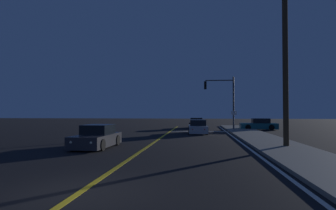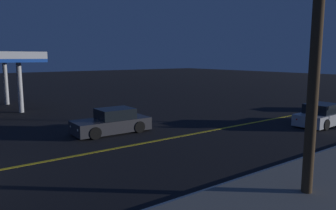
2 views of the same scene
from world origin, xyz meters
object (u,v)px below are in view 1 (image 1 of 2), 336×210
at_px(car_distant_tail_silver, 198,128).
at_px(utility_pole_right, 285,49).
at_px(car_mid_block_charcoal, 97,138).
at_px(car_following_oncoming_black, 197,124).
at_px(traffic_signal_near_right, 223,95).
at_px(street_sign_corner, 234,118).
at_px(car_far_approaching_teal, 259,125).

bearing_deg(car_distant_tail_silver, utility_pole_right, -66.39).
bearing_deg(car_distant_tail_silver, car_mid_block_charcoal, -119.80).
xyz_separation_m(car_following_oncoming_black, traffic_signal_near_right, (3.05, -3.85, 3.45)).
relative_size(car_distant_tail_silver, street_sign_corner, 1.95).
bearing_deg(utility_pole_right, car_distant_tail_silver, 115.98).
relative_size(car_mid_block_charcoal, street_sign_corner, 1.91).
bearing_deg(car_following_oncoming_black, car_distant_tail_silver, -87.29).
xyz_separation_m(car_following_oncoming_black, utility_pole_right, (5.30, -19.43, 5.15)).
distance_m(car_distant_tail_silver, utility_pole_right, 12.77).
distance_m(traffic_signal_near_right, street_sign_corner, 3.86).
bearing_deg(street_sign_corner, utility_pole_right, -83.75).
bearing_deg(utility_pole_right, traffic_signal_near_right, 98.22).
xyz_separation_m(car_distant_tail_silver, traffic_signal_near_right, (2.87, 5.07, 3.44)).
distance_m(car_following_oncoming_black, car_mid_block_charcoal, 21.04).
distance_m(car_distant_tail_silver, traffic_signal_near_right, 6.77).
bearing_deg(car_distant_tail_silver, car_following_oncoming_black, 88.78).
bearing_deg(traffic_signal_near_right, car_far_approaching_teal, -161.48).
bearing_deg(utility_pole_right, car_following_oncoming_black, 105.26).
xyz_separation_m(car_far_approaching_teal, car_distant_tail_silver, (-7.10, -6.48, 0.00)).
bearing_deg(car_far_approaching_teal, utility_pole_right, 174.95).
xyz_separation_m(car_following_oncoming_black, car_mid_block_charcoal, (-5.70, -20.25, 0.00)).
bearing_deg(car_mid_block_charcoal, street_sign_corner, -123.85).
xyz_separation_m(car_mid_block_charcoal, utility_pole_right, (11.00, 0.82, 5.15)).
xyz_separation_m(car_following_oncoming_black, street_sign_corner, (3.90, -6.65, 0.93)).
bearing_deg(traffic_signal_near_right, street_sign_corner, 106.89).
bearing_deg(utility_pole_right, car_mid_block_charcoal, -175.72).
bearing_deg(car_mid_block_charcoal, car_far_approaching_teal, -124.70).
bearing_deg(street_sign_corner, traffic_signal_near_right, 106.89).
height_order(car_far_approaching_teal, car_following_oncoming_black, same).
relative_size(car_far_approaching_teal, car_following_oncoming_black, 1.00).
bearing_deg(traffic_signal_near_right, utility_pole_right, 98.22).
bearing_deg(car_far_approaching_teal, car_mid_block_charcoal, 145.52).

